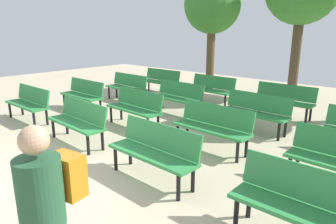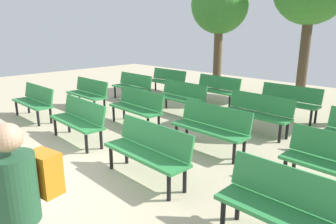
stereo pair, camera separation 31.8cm
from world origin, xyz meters
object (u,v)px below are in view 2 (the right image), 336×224
Objects in this scene: bench_r1_c1 at (137,106)px; bench_r3_c2 at (288,100)px; bench_r0_c3 at (294,208)px; bench_r3_c0 at (167,80)px; bench_r3_c1 at (216,88)px; bench_r2_c1 at (181,96)px; bench_r2_c2 at (257,111)px; bench_r0_c0 at (35,100)px; bench_r1_c2 at (211,125)px; visitor_with_backpack at (22,208)px; bench_r0_c2 at (148,149)px; bench_r2_c0 at (133,85)px; tree_0 at (220,6)px; bench_r0_c1 at (79,118)px; bench_r1_c0 at (88,92)px.

bench_r1_c1 and bench_r3_c2 have the same top height.
bench_r0_c3 is 8.45m from bench_r3_c0.
bench_r2_c1 is at bearing -88.18° from bench_r3_c1.
bench_r2_c2 is at bearing -20.27° from bench_r3_c0.
bench_r0_c3 is (6.96, -0.15, 0.00)m from bench_r0_c0.
bench_r1_c2 is 4.06m from visitor_with_backpack.
bench_r3_c0 is (-4.55, 4.92, 0.00)m from bench_r0_c2.
tree_0 is at bearing 73.65° from bench_r2_c0.
bench_r3_c1 is (2.27, 1.54, 0.00)m from bench_r2_c0.
bench_r0_c0 is 6.96m from bench_r0_c3.
visitor_with_backpack is at bearing -33.14° from bench_r0_c1.
bench_r2_c2 is (0.06, 3.24, 0.00)m from bench_r0_c2.
bench_r1_c0 is at bearing -178.38° from bench_r1_c1.
visitor_with_backpack reaches higher than bench_r2_c2.
bench_r0_c1 is 7.07m from tree_0.
bench_r2_c0 is 7.89m from visitor_with_backpack.
bench_r2_c2 is 1.01× the size of bench_r3_c0.
bench_r3_c1 is at bearing 35.50° from bench_r2_c0.
bench_r2_c1 and bench_r3_c0 have the same top height.
tree_0 is (-1.23, 4.92, 2.60)m from bench_r1_c1.
bench_r0_c3 and bench_r3_c0 have the same top height.
bench_r0_c0 and bench_r0_c2 have the same top height.
bench_r3_c0 is 0.38× the size of tree_0.
bench_r0_c2 is 1.00× the size of bench_r3_c2.
bench_r3_c2 is at bearing 65.52° from bench_r0_c1.
bench_r1_c2 is (4.62, 1.52, 0.00)m from bench_r0_c0.
tree_0 reaches higher than bench_r0_c1.
tree_0 is at bearing 112.08° from bench_r2_c1.
bench_r1_c1 is (-4.58, 1.67, 0.00)m from bench_r0_c3.
bench_r3_c1 is at bearing 179.71° from bench_r3_c2.
bench_r1_c2 is 2.74m from bench_r2_c1.
bench_r3_c1 is (0.02, 1.63, 0.00)m from bench_r2_c1.
tree_0 is (-3.57, 1.71, 2.60)m from bench_r3_c2.
bench_r0_c2 is 1.00× the size of bench_r0_c3.
bench_r3_c1 is 2.33m from bench_r3_c2.
bench_r2_c0 is 2.26m from bench_r2_c1.
bench_r0_c1 is 3.14m from bench_r2_c1.
bench_r0_c3 and bench_r2_c2 have the same top height.
bench_r2_c0 is (0.03, 1.64, 0.00)m from bench_r1_c0.
bench_r3_c1 is 3.34m from tree_0.
bench_r0_c1 is at bearing -88.34° from bench_r2_c1.
bench_r0_c2 is at bearing -47.49° from bench_r3_c0.
visitor_with_backpack is (3.31, -7.10, 0.43)m from bench_r3_c1.
bench_r3_c1 is at bearing 62.86° from bench_r0_c0.
bench_r0_c0 is at bearing -135.07° from bench_r3_c2.
bench_r0_c0 is at bearing -178.93° from bench_r0_c1.
bench_r3_c2 is at bearing -1.09° from bench_r3_c0.
bench_r1_c2 is at bearing -33.25° from bench_r2_c1.
bench_r2_c0 is at bearing 153.36° from bench_r0_c3.
bench_r1_c2 is 1.00× the size of bench_r3_c0.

